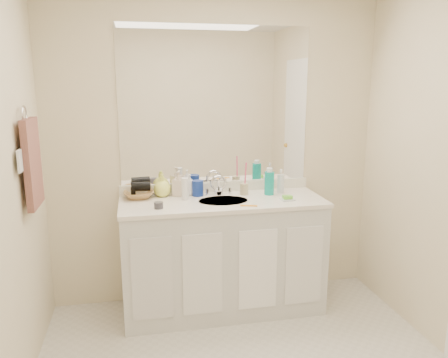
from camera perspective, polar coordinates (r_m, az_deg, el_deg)
name	(u,v)px	position (r m, az deg, el deg)	size (l,w,h in m)	color
wall_back	(216,152)	(3.46, -1.09, 3.58)	(2.60, 0.02, 2.40)	beige
wall_front	(431,332)	(1.12, 25.40, -17.60)	(2.60, 0.02, 2.40)	beige
vanity_cabinet	(223,257)	(3.41, -0.17, -10.12)	(1.50, 0.55, 0.85)	silver
countertop	(223,202)	(3.27, -0.18, -2.98)	(1.52, 0.57, 0.03)	white
backsplash	(216,187)	(3.50, -1.02, -0.99)	(1.52, 0.03, 0.08)	white
sink_basin	(223,202)	(3.25, -0.11, -3.02)	(0.37, 0.37, 0.02)	beige
faucet	(219,188)	(3.40, -0.71, -1.14)	(0.02, 0.02, 0.11)	silver
mirror	(216,106)	(3.41, -1.09, 9.54)	(1.48, 0.01, 1.20)	white
blue_mug	(198,188)	(3.37, -3.45, -1.21)	(0.09, 0.09, 0.12)	navy
tan_cup	(244,189)	(3.41, 2.64, -1.32)	(0.06, 0.06, 0.09)	tan
toothbrush	(245,176)	(3.39, 2.82, 0.44)	(0.01, 0.01, 0.21)	#FF437A
mouthwash_bottle	(269,183)	(3.41, 5.93, -0.55)	(0.08, 0.08, 0.18)	#0D9D8E
clear_pump_bottle	(281,184)	(3.48, 7.41, -0.60)	(0.06, 0.06, 0.15)	silver
soap_dish	(287,200)	(3.28, 8.27, -2.67)	(0.10, 0.08, 0.01)	silver
green_soap	(287,197)	(3.27, 8.28, -2.36)	(0.07, 0.05, 0.02)	#6CD433
orange_comb	(249,206)	(3.11, 3.27, -3.49)	(0.12, 0.03, 0.01)	orange
dark_jar	(159,205)	(3.07, -8.54, -3.41)	(0.06, 0.06, 0.04)	#3B3941
extra_white_bottle	(185,189)	(3.26, -5.12, -1.28)	(0.05, 0.05, 0.17)	white
soap_bottle_white	(190,185)	(3.38, -4.52, -0.76)	(0.06, 0.06, 0.17)	white
soap_bottle_cream	(179,183)	(3.38, -5.91, -0.56)	(0.09, 0.09, 0.19)	beige
soap_bottle_yellow	(162,185)	(3.38, -8.08, -0.84)	(0.13, 0.13, 0.17)	#F3FB61
wicker_basket	(139,195)	(3.36, -11.08, -2.01)	(0.23, 0.23, 0.06)	olive
hair_dryer	(141,186)	(3.35, -10.78, -0.96)	(0.07, 0.07, 0.14)	black
towel_ring	(24,114)	(2.91, -24.65, 7.69)	(0.11, 0.11, 0.01)	silver
hand_towel	(32,163)	(2.94, -23.74, 1.90)	(0.04, 0.32, 0.55)	brown
switch_plate	(20,161)	(2.75, -25.11, 2.14)	(0.01, 0.09, 0.13)	white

